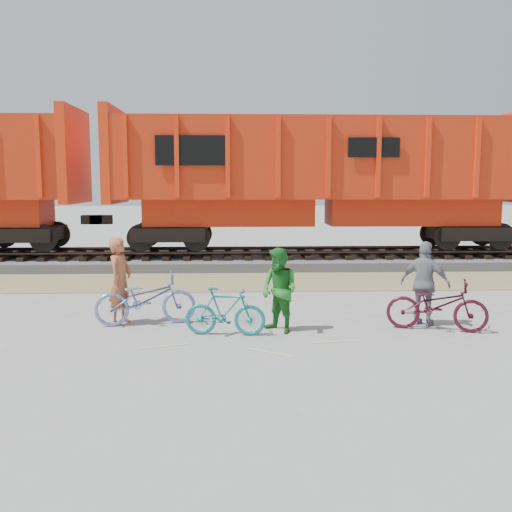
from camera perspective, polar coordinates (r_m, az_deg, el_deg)
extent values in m
plane|color=#9E9E99|center=(10.58, -3.37, -7.79)|extent=(120.00, 120.00, 0.00)
cube|color=tan|center=(15.95, -2.97, -2.60)|extent=(120.00, 3.00, 0.02)
cube|color=slate|center=(19.39, -2.83, -0.42)|extent=(120.00, 4.00, 0.30)
cube|color=black|center=(20.49, -21.33, 0.10)|extent=(0.22, 2.60, 0.12)
cube|color=black|center=(19.36, -2.84, 0.20)|extent=(0.22, 2.60, 0.12)
cube|color=black|center=(20.35, 15.79, 0.28)|extent=(0.22, 2.60, 0.12)
cylinder|color=#382821|center=(18.63, -2.87, 0.29)|extent=(120.00, 0.12, 0.12)
cylinder|color=#382821|center=(20.06, -2.82, 0.79)|extent=(120.00, 0.12, 0.12)
cube|color=red|center=(19.93, -17.68, 9.52)|extent=(0.30, 3.06, 3.10)
cube|color=black|center=(19.51, 6.40, 1.93)|extent=(11.20, 2.20, 0.80)
cube|color=red|center=(19.45, 6.43, 4.42)|extent=(11.76, 1.65, 0.90)
cube|color=red|center=(19.45, 6.50, 9.58)|extent=(14.00, 3.00, 2.60)
cube|color=red|center=(19.63, -13.97, 9.68)|extent=(0.30, 3.06, 3.10)
cube|color=black|center=(17.71, -6.48, 10.46)|extent=(2.20, 0.04, 0.90)
imported|color=#6B84C1|center=(11.34, -10.98, -4.22)|extent=(2.04, 1.04, 1.02)
imported|color=#16787C|center=(10.38, -3.10, -5.56)|extent=(1.51, 0.60, 0.88)
imported|color=#440E1B|center=(11.22, 17.63, -4.70)|extent=(1.95, 1.16, 0.97)
imported|color=#AB5836|center=(11.46, -13.42, -2.43)|extent=(0.57, 0.71, 1.71)
imported|color=#217625|center=(10.54, 2.36, -3.45)|extent=(0.95, 0.97, 1.57)
imported|color=gray|center=(11.50, 16.56, -2.67)|extent=(1.01, 0.89, 1.64)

